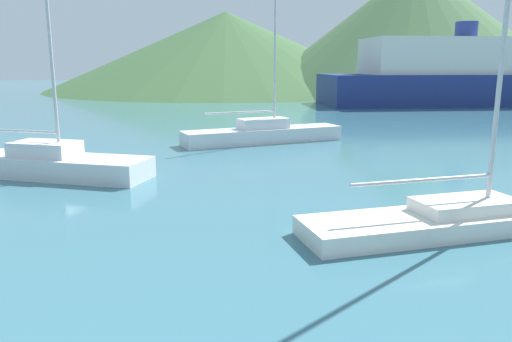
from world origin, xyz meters
TOP-DOWN VIEW (x-y plane):
  - sailboat_inner at (4.78, 13.37)m, footprint 8.59×5.28m
  - sailboat_middle at (-2.23, 26.68)m, footprint 8.27×6.14m
  - sailboat_outer at (-9.12, 17.45)m, footprint 8.07×2.78m
  - ferry_distant at (14.45, 55.28)m, footprint 29.82×15.63m
  - hill_west at (-15.55, 80.03)m, footprint 55.48×55.48m
  - hill_central at (12.36, 75.93)m, footprint 46.32×46.32m

SIDE VIEW (x-z plane):
  - sailboat_inner at x=4.78m, z-range -4.72..5.45m
  - sailboat_middle at x=-2.23m, z-range -3.45..4.44m
  - sailboat_outer at x=-9.12m, z-range -3.70..4.71m
  - ferry_distant at x=14.45m, z-range -1.20..7.05m
  - hill_west at x=-15.55m, z-range 0.00..12.08m
  - hill_central at x=12.36m, z-range 0.00..17.67m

